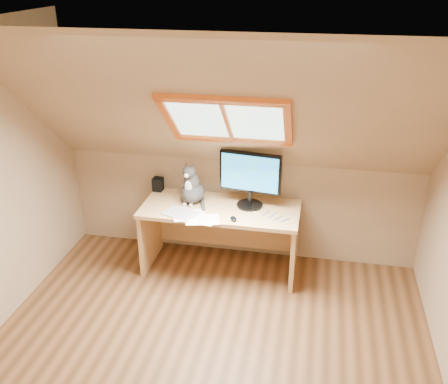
# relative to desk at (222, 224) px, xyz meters

# --- Properties ---
(ground) EXTENTS (3.50, 3.50, 0.00)m
(ground) POSITION_rel_desk_xyz_m (0.13, -1.44, -0.46)
(ground) COLOR brown
(ground) RESTS_ON ground
(room_shell) EXTENTS (3.52, 3.52, 2.41)m
(room_shell) POSITION_rel_desk_xyz_m (0.13, -1.54, 0.97)
(room_shell) COLOR tan
(room_shell) RESTS_ON ground
(desk) EXTENTS (1.48, 0.65, 0.67)m
(desk) POSITION_rel_desk_xyz_m (0.00, 0.00, 0.00)
(desk) COLOR tan
(desk) RESTS_ON ground
(monitor) EXTENTS (0.58, 0.24, 0.53)m
(monitor) POSITION_rel_desk_xyz_m (0.27, 0.01, 0.52)
(monitor) COLOR black
(monitor) RESTS_ON desk
(cat) EXTENTS (0.28, 0.32, 0.42)m
(cat) POSITION_rel_desk_xyz_m (-0.28, -0.01, 0.36)
(cat) COLOR #3B3734
(cat) RESTS_ON desk
(desk_speaker) EXTENTS (0.10, 0.10, 0.14)m
(desk_speaker) POSITION_rel_desk_xyz_m (-0.69, 0.19, 0.28)
(desk_speaker) COLOR black
(desk_speaker) RESTS_ON desk
(graphics_tablet) EXTENTS (0.34, 0.30, 0.01)m
(graphics_tablet) POSITION_rel_desk_xyz_m (-0.33, -0.27, 0.22)
(graphics_tablet) COLOR #B2B2B7
(graphics_tablet) RESTS_ON desk
(mouse) EXTENTS (0.08, 0.11, 0.03)m
(mouse) POSITION_rel_desk_xyz_m (0.17, -0.29, 0.23)
(mouse) COLOR black
(mouse) RESTS_ON desk
(papers) EXTENTS (0.35, 0.30, 0.01)m
(papers) POSITION_rel_desk_xyz_m (-0.19, -0.32, 0.22)
(papers) COLOR white
(papers) RESTS_ON desk
(cables) EXTENTS (0.51, 0.26, 0.01)m
(cables) POSITION_rel_desk_xyz_m (0.43, -0.18, 0.22)
(cables) COLOR silver
(cables) RESTS_ON desk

